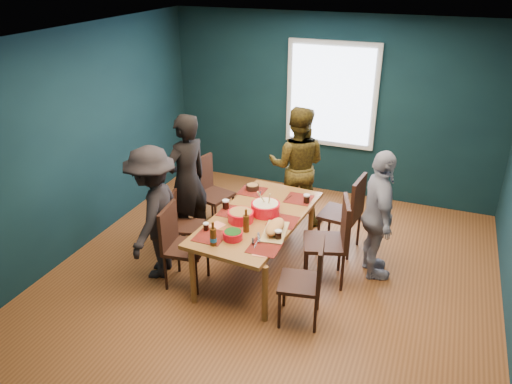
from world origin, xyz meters
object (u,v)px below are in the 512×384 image
Objects in this scene: chair_right_near at (309,276)px; person_near_left at (153,213)px; chair_right_mid at (334,235)px; person_back at (297,166)px; person_right at (378,216)px; cutting_board at (275,228)px; bowl_herbs at (233,235)px; dining_table at (258,222)px; person_far_left at (187,181)px; bowl_salad at (241,216)px; chair_left_mid at (180,220)px; bowl_dumpling at (265,208)px; chair_right_far at (348,209)px; chair_left_far at (208,187)px; chair_left_near at (178,240)px.

person_near_left is (-1.88, 0.19, 0.25)m from chair_right_near.
chair_right_mid is 1.52m from person_back.
person_right is 2.56× the size of cutting_board.
chair_right_near is 0.91m from bowl_herbs.
bowl_herbs reaches higher than dining_table.
person_far_left is (-1.94, 0.20, 0.26)m from chair_right_mid.
dining_table is 3.21× the size of cutting_board.
dining_table is 9.21× the size of bowl_herbs.
chair_left_mid is at bearing 171.63° from bowl_salad.
chair_right_near reaches higher than bowl_herbs.
chair_left_mid is 2.45× the size of bowl_dumpling.
chair_right_mid is 3.06× the size of bowl_dumpling.
cutting_board is at bearing -56.61° from bowl_dumpling.
chair_right_near is at bearing 84.16° from person_far_left.
chair_right_near reaches higher than chair_left_mid.
person_back is at bearing 153.25° from chair_right_far.
chair_left_mid is 3.92× the size of bowl_herbs.
person_far_left reaches higher than chair_left_far.
chair_right_mid is 0.65× the size of person_near_left.
chair_right_far is at bearing 10.32° from chair_left_mid.
bowl_herbs is at bearing -162.61° from chair_right_mid.
person_right is at bearing 25.98° from cutting_board.
bowl_herbs is at bearing -151.27° from cutting_board.
chair_left_far is at bearing 59.80° from person_right.
chair_left_near is at bearing -137.28° from dining_table.
chair_right_mid reaches higher than bowl_dumpling.
chair_left_mid is 0.50× the size of person_back.
dining_table is 1.97× the size of chair_left_far.
person_back is at bearing 90.22° from bowl_dumpling.
chair_right_near is at bearing -35.43° from dining_table.
person_far_left is (-1.88, 0.98, 0.32)m from chair_right_near.
chair_right_near is at bearing -111.58° from chair_right_mid.
cutting_board is (1.37, 0.22, -0.02)m from person_near_left.
bowl_dumpling is at bearing -133.37° from chair_right_far.
bowl_dumpling is at bearing 105.93° from person_near_left.
chair_right_near is at bearing -86.03° from chair_right_far.
chair_right_mid is at bearing 10.49° from dining_table.
dining_table is 1.36m from person_back.
chair_left_far is at bearing 125.93° from bowl_herbs.
chair_left_near is 2.26m from person_right.
chair_left_far reaches higher than bowl_salad.
bowl_dumpling is at bearing 33.75° from chair_left_near.
person_near_left is at bearing 163.86° from chair_right_near.
chair_left_near is 0.61× the size of person_right.
person_far_left is at bearing 142.12° from chair_right_near.
chair_right_far reaches higher than cutting_board.
bowl_dumpling reaches higher than chair_left_far.
chair_left_far is at bearing -172.40° from chair_right_far.
dining_table is at bearing 83.34° from bowl_herbs.
bowl_dumpling reaches higher than chair_left_near.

